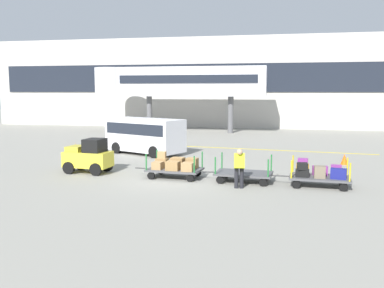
% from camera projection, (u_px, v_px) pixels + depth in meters
% --- Properties ---
extents(ground_plane, '(120.00, 120.00, 0.00)m').
position_uv_depth(ground_plane, '(171.00, 179.00, 17.88)').
color(ground_plane, gray).
extents(apron_lead_line, '(16.68, 2.20, 0.01)m').
position_uv_depth(apron_lead_line, '(239.00, 149.00, 27.18)').
color(apron_lead_line, yellow).
rests_on(apron_lead_line, ground_plane).
extents(terminal_building, '(52.06, 2.51, 9.12)m').
position_uv_depth(terminal_building, '(234.00, 83.00, 42.55)').
color(terminal_building, '#BCB7AD').
rests_on(terminal_building, ground_plane).
extents(jet_bridge, '(15.77, 3.00, 5.86)m').
position_uv_depth(jet_bridge, '(171.00, 82.00, 37.73)').
color(jet_bridge, silver).
rests_on(jet_bridge, ground_plane).
extents(baggage_tug, '(2.18, 1.38, 1.58)m').
position_uv_depth(baggage_tug, '(89.00, 156.00, 19.13)').
color(baggage_tug, gold).
rests_on(baggage_tug, ground_plane).
extents(baggage_cart_lead, '(3.05, 1.58, 1.10)m').
position_uv_depth(baggage_cart_lead, '(175.00, 166.00, 18.04)').
color(baggage_cart_lead, '#4C4C4F').
rests_on(baggage_cart_lead, ground_plane).
extents(baggage_cart_middle, '(3.05, 1.58, 1.10)m').
position_uv_depth(baggage_cart_middle, '(243.00, 174.00, 17.22)').
color(baggage_cart_middle, '#4C4C4F').
rests_on(baggage_cart_middle, ground_plane).
extents(baggage_cart_tail, '(3.05, 1.58, 1.10)m').
position_uv_depth(baggage_cart_tail, '(319.00, 174.00, 16.39)').
color(baggage_cart_tail, '#4C4C4F').
rests_on(baggage_cart_tail, ground_plane).
extents(baggage_handler, '(0.45, 0.46, 1.56)m').
position_uv_depth(baggage_handler, '(239.00, 166.00, 15.99)').
color(baggage_handler, black).
rests_on(baggage_handler, ground_plane).
extents(shuttle_van, '(5.16, 3.73, 2.10)m').
position_uv_depth(shuttle_van, '(145.00, 133.00, 24.82)').
color(shuttle_van, silver).
rests_on(shuttle_van, ground_plane).
extents(safety_cone_near, '(0.36, 0.36, 0.55)m').
position_uv_depth(safety_cone_near, '(76.00, 148.00, 25.50)').
color(safety_cone_near, '#EA590F').
rests_on(safety_cone_near, ground_plane).
extents(safety_cone_far, '(0.36, 0.36, 0.55)m').
position_uv_depth(safety_cone_far, '(344.00, 159.00, 21.29)').
color(safety_cone_far, '#EA590F').
rests_on(safety_cone_far, ground_plane).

